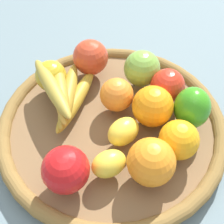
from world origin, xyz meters
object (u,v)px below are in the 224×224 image
bell_pepper (192,108)px  apple_1 (167,86)px  orange_3 (117,95)px  apple_2 (51,76)px  apple_0 (142,69)px  apple_3 (91,57)px  orange_0 (153,106)px  banana_bunch (64,93)px  lemon_1 (109,164)px  orange_1 (151,162)px  apple_4 (66,170)px  orange_2 (179,140)px  lemon_0 (124,131)px

bell_pepper → apple_1: (0.07, 0.01, -0.01)m
orange_3 → apple_2: 0.15m
apple_0 → apple_3: bearing=49.2°
apple_3 → orange_0: size_ratio=0.99×
orange_3 → apple_3: (0.12, 0.01, 0.01)m
banana_bunch → apple_0: bearing=-90.0°
banana_bunch → apple_2: (0.06, 0.01, -0.00)m
banana_bunch → lemon_1: (-0.18, -0.02, -0.01)m
orange_1 → apple_2: size_ratio=1.23×
apple_0 → bell_pepper: bearing=-165.1°
bell_pepper → apple_4: bearing=-62.3°
bell_pepper → apple_0: bell_pepper is taller
banana_bunch → apple_3: (0.08, -0.08, 0.01)m
banana_bunch → orange_0: 0.18m
lemon_1 → apple_3: bearing=-13.3°
orange_2 → apple_1: 0.13m
bell_pepper → apple_3: (0.22, 0.13, -0.00)m
lemon_0 → apple_0: bearing=-38.0°
apple_1 → apple_3: bearing=39.6°
orange_3 → orange_2: bearing=-158.1°
lemon_1 → orange_1: orange_1 is taller
orange_2 → orange_0: 0.08m
orange_1 → apple_2: bearing=19.9°
orange_2 → apple_3: 0.28m
apple_2 → lemon_1: bearing=-171.4°
orange_3 → bell_pepper: (-0.09, -0.12, 0.01)m
lemon_1 → apple_3: 0.26m
apple_1 → lemon_1: bearing=122.9°
lemon_1 → orange_1: bearing=-118.1°
banana_bunch → lemon_0: bearing=-149.5°
lemon_1 → orange_3: size_ratio=0.92×
banana_bunch → orange_2: bearing=-140.9°
orange_3 → apple_1: bearing=-99.8°
lemon_1 → orange_0: orange_0 is taller
lemon_1 → orange_0: (0.07, -0.12, 0.02)m
orange_2 → apple_2: (0.25, 0.17, -0.00)m
orange_2 → apple_3: bearing=14.5°
bell_pepper → lemon_0: bell_pepper is taller
orange_2 → apple_0: size_ratio=0.91×
apple_1 → apple_4: bearing=113.2°
orange_2 → bell_pepper: size_ratio=0.85×
lemon_1 → apple_1: apple_1 is taller
orange_2 → orange_3: size_ratio=1.05×
bell_pepper → apple_1: 0.08m
banana_bunch → apple_0: apple_0 is taller
apple_2 → orange_3: bearing=-134.4°
bell_pepper → banana_bunch: bearing=-102.6°
orange_3 → apple_4: bearing=131.1°
orange_3 → orange_0: 0.08m
banana_bunch → orange_1: 0.23m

